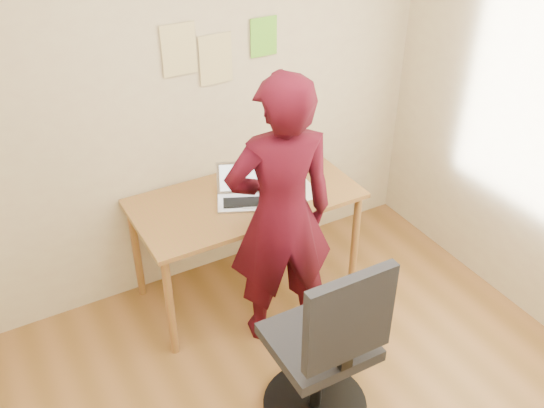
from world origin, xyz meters
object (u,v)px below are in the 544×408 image
desk (246,208)px  laptop (241,193)px  phone (296,202)px  office_chair (326,356)px  person (281,216)px

desk → laptop: size_ratio=3.76×
phone → office_chair: (-0.37, -0.92, -0.28)m
person → phone: bearing=-123.4°
laptop → person: bearing=-60.3°
laptop → desk: bearing=45.0°
desk → phone: size_ratio=11.23×
phone → office_chair: office_chair is taller
desk → office_chair: bearing=-96.7°
laptop → phone: bearing=-11.2°
phone → desk: bearing=144.6°
desk → person: 0.48m
office_chair → laptop: bearing=85.5°
desk → laptop: 0.14m
desk → office_chair: 1.15m
office_chair → person: (0.13, 0.69, 0.39)m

